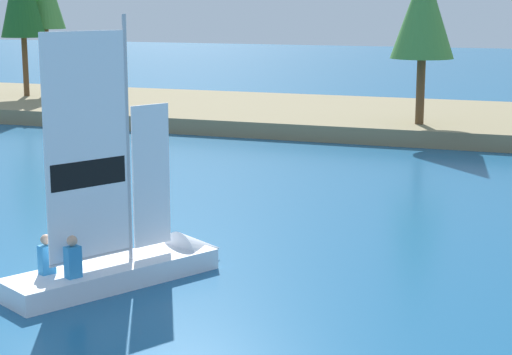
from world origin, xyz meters
name	(u,v)px	position (x,y,z in m)	size (l,w,h in m)	color
shore_bank	(425,120)	(0.00, 31.96, 0.33)	(80.00, 11.16, 0.66)	#897A56
shoreline_tree_centre	(423,12)	(0.38, 28.24, 5.05)	(2.48, 2.48, 6.28)	brown
sailboat	(141,256)	(-1.73, 8.66, 0.44)	(3.30, 4.91, 5.57)	white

